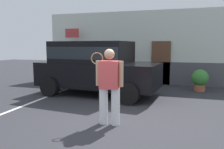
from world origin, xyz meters
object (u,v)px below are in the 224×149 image
object	(u,v)px
tennis_player_man	(109,86)
flag_pole	(69,44)
potted_plant_by_porch	(200,79)
parked_suv	(95,65)

from	to	relation	value
tennis_player_man	flag_pole	bearing A→B (deg)	-55.48
tennis_player_man	potted_plant_by_porch	bearing A→B (deg)	-117.40
tennis_player_man	flag_pole	size ratio (longest dim) A/B	0.65
potted_plant_by_porch	flag_pole	world-z (taller)	flag_pole
parked_suv	tennis_player_man	size ratio (longest dim) A/B	2.62
parked_suv	tennis_player_man	world-z (taller)	parked_suv
parked_suv	potted_plant_by_porch	bearing A→B (deg)	31.28
tennis_player_man	potted_plant_by_porch	distance (m)	5.46
flag_pole	tennis_player_man	bearing A→B (deg)	-54.42
parked_suv	flag_pole	bearing A→B (deg)	139.57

